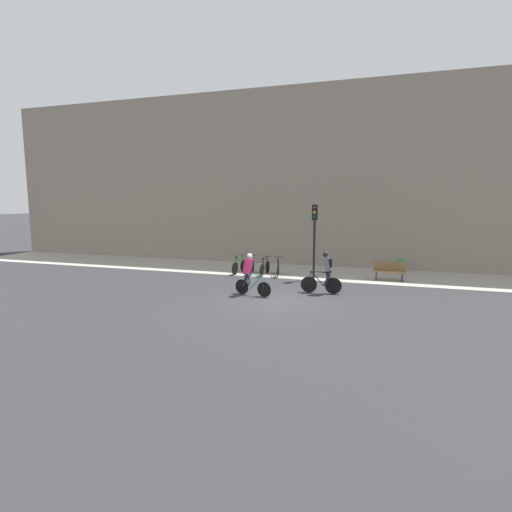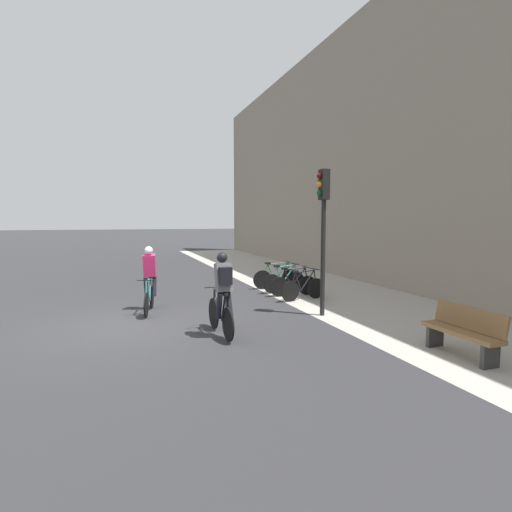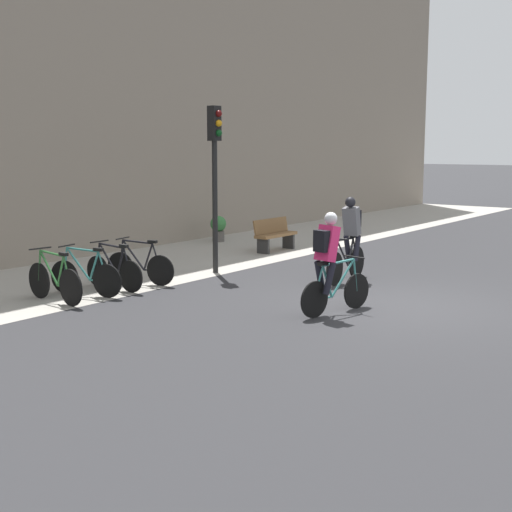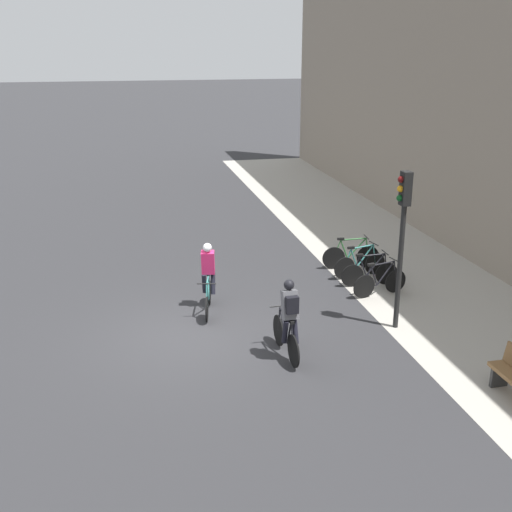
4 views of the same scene
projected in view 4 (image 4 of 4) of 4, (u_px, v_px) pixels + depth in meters
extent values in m
plane|color=#2B2B2D|center=(191.00, 335.00, 14.74)|extent=(200.00, 200.00, 0.00)
cube|color=#A39E93|center=(458.00, 309.00, 16.13)|extent=(44.00, 4.50, 0.01)
cylinder|color=black|center=(207.00, 309.00, 15.37)|extent=(0.62, 0.17, 0.63)
cylinder|color=black|center=(210.00, 293.00, 16.38)|extent=(0.62, 0.17, 0.63)
cylinder|color=teal|center=(208.00, 293.00, 15.62)|extent=(0.58, 0.16, 0.62)
cylinder|color=teal|center=(209.00, 287.00, 16.00)|extent=(0.27, 0.10, 0.58)
cylinder|color=teal|center=(208.00, 280.00, 15.64)|extent=(0.78, 0.20, 0.07)
cylinder|color=teal|center=(209.00, 296.00, 16.18)|extent=(0.43, 0.12, 0.05)
cylinder|color=teal|center=(209.00, 284.00, 16.20)|extent=(0.22, 0.08, 0.56)
cylinder|color=teal|center=(207.00, 297.00, 15.31)|extent=(0.13, 0.06, 0.59)
cylinder|color=black|center=(206.00, 284.00, 15.25)|extent=(0.12, 0.46, 0.03)
cube|color=black|center=(209.00, 273.00, 16.01)|extent=(0.21, 0.12, 0.06)
cube|color=#E52866|center=(208.00, 262.00, 15.81)|extent=(0.38, 0.38, 0.63)
sphere|color=silver|center=(207.00, 248.00, 15.60)|extent=(0.26, 0.26, 0.22)
cylinder|color=black|center=(204.00, 283.00, 16.04)|extent=(0.29, 0.17, 0.56)
cylinder|color=black|center=(213.00, 283.00, 16.04)|extent=(0.26, 0.16, 0.56)
cube|color=black|center=(208.00, 259.00, 15.92)|extent=(0.19, 0.28, 0.36)
cylinder|color=black|center=(278.00, 330.00, 14.16)|extent=(0.70, 0.07, 0.70)
cylinder|color=black|center=(294.00, 351.00, 13.22)|extent=(0.70, 0.07, 0.70)
cylinder|color=black|center=(284.00, 325.00, 13.75)|extent=(0.57, 0.07, 0.62)
cylinder|color=black|center=(289.00, 333.00, 13.41)|extent=(0.27, 0.05, 0.58)
cylinder|color=black|center=(285.00, 315.00, 13.56)|extent=(0.77, 0.08, 0.07)
cylinder|color=black|center=(290.00, 347.00, 13.41)|extent=(0.42, 0.05, 0.05)
cylinder|color=black|center=(292.00, 337.00, 13.22)|extent=(0.22, 0.04, 0.56)
cylinder|color=black|center=(279.00, 319.00, 14.03)|extent=(0.12, 0.04, 0.59)
cylinder|color=black|center=(280.00, 306.00, 13.89)|extent=(0.05, 0.46, 0.03)
cube|color=black|center=(291.00, 321.00, 13.20)|extent=(0.20, 0.09, 0.06)
cube|color=#5B5B60|center=(290.00, 305.00, 13.19)|extent=(0.34, 0.34, 0.63)
sphere|color=black|center=(289.00, 285.00, 13.13)|extent=(0.23, 0.23, 0.22)
cylinder|color=black|center=(295.00, 330.00, 13.35)|extent=(0.28, 0.12, 0.56)
cylinder|color=black|center=(285.00, 332.00, 13.30)|extent=(0.25, 0.12, 0.56)
cube|color=black|center=(292.00, 305.00, 13.04)|extent=(0.15, 0.27, 0.36)
cylinder|color=black|center=(368.00, 257.00, 19.01)|extent=(0.10, 0.68, 0.68)
cylinder|color=black|center=(334.00, 258.00, 18.88)|extent=(0.10, 0.68, 0.68)
cylinder|color=#2D6B33|center=(357.00, 248.00, 18.88)|extent=(0.09, 0.57, 0.62)
cylinder|color=#2D6B33|center=(344.00, 249.00, 18.84)|extent=(0.06, 0.27, 0.58)
cylinder|color=#2D6B33|center=(353.00, 239.00, 18.77)|extent=(0.11, 0.77, 0.07)
cylinder|color=#2D6B33|center=(341.00, 258.00, 18.91)|extent=(0.07, 0.42, 0.05)
cylinder|color=#2D6B33|center=(337.00, 249.00, 18.81)|extent=(0.05, 0.22, 0.56)
cylinder|color=#2D6B33|center=(367.00, 248.00, 18.91)|extent=(0.05, 0.12, 0.59)
cylinder|color=black|center=(366.00, 237.00, 18.80)|extent=(0.46, 0.07, 0.03)
cube|color=black|center=(341.00, 239.00, 18.72)|extent=(0.10, 0.21, 0.06)
cylinder|color=black|center=(375.00, 264.00, 18.47)|extent=(0.16, 0.64, 0.65)
cylinder|color=black|center=(344.00, 268.00, 18.08)|extent=(0.16, 0.64, 0.65)
cylinder|color=teal|center=(365.00, 256.00, 18.25)|extent=(0.15, 0.55, 0.62)
cylinder|color=teal|center=(354.00, 258.00, 18.11)|extent=(0.09, 0.26, 0.58)
cylinder|color=teal|center=(362.00, 247.00, 18.12)|extent=(0.18, 0.75, 0.07)
cylinder|color=teal|center=(351.00, 268.00, 18.16)|extent=(0.11, 0.41, 0.05)
cylinder|color=teal|center=(348.00, 259.00, 18.03)|extent=(0.07, 0.22, 0.56)
cylinder|color=teal|center=(374.00, 254.00, 18.36)|extent=(0.06, 0.12, 0.58)
cylinder|color=black|center=(374.00, 243.00, 18.24)|extent=(0.46, 0.12, 0.03)
cube|color=black|center=(351.00, 248.00, 17.97)|extent=(0.12, 0.21, 0.06)
cylinder|color=black|center=(386.00, 274.00, 17.70)|extent=(0.05, 0.64, 0.64)
cylinder|color=black|center=(352.00, 276.00, 17.52)|extent=(0.05, 0.64, 0.64)
cylinder|color=black|center=(375.00, 265.00, 17.55)|extent=(0.05, 0.54, 0.62)
cylinder|color=black|center=(363.00, 266.00, 17.49)|extent=(0.05, 0.26, 0.58)
cylinder|color=black|center=(372.00, 255.00, 17.44)|extent=(0.06, 0.73, 0.07)
cylinder|color=black|center=(359.00, 276.00, 17.56)|extent=(0.04, 0.40, 0.05)
cylinder|color=black|center=(356.00, 266.00, 17.45)|extent=(0.04, 0.21, 0.56)
cylinder|color=black|center=(386.00, 264.00, 17.60)|extent=(0.04, 0.12, 0.58)
cylinder|color=black|center=(385.00, 252.00, 17.49)|extent=(0.46, 0.04, 0.03)
cube|color=black|center=(360.00, 255.00, 17.37)|extent=(0.09, 0.20, 0.06)
cylinder|color=black|center=(395.00, 281.00, 17.13)|extent=(0.16, 0.63, 0.64)
cylinder|color=black|center=(364.00, 287.00, 16.75)|extent=(0.16, 0.63, 0.64)
cylinder|color=black|center=(386.00, 273.00, 16.91)|extent=(0.15, 0.54, 0.62)
cylinder|color=black|center=(374.00, 276.00, 16.77)|extent=(0.09, 0.26, 0.58)
cylinder|color=black|center=(383.00, 264.00, 16.78)|extent=(0.19, 0.73, 0.07)
cylinder|color=black|center=(370.00, 286.00, 16.83)|extent=(0.11, 0.40, 0.05)
cylinder|color=black|center=(368.00, 276.00, 16.69)|extent=(0.07, 0.21, 0.56)
cylinder|color=black|center=(395.00, 271.00, 17.02)|extent=(0.06, 0.12, 0.58)
cylinder|color=black|center=(395.00, 260.00, 16.90)|extent=(0.46, 0.12, 0.03)
cube|color=black|center=(371.00, 265.00, 16.63)|extent=(0.12, 0.21, 0.06)
cylinder|color=black|center=(401.00, 252.00, 14.56)|extent=(0.12, 0.12, 3.72)
cube|color=black|center=(406.00, 189.00, 14.09)|extent=(0.26, 0.20, 0.76)
sphere|color=#590C0C|center=(401.00, 179.00, 13.99)|extent=(0.15, 0.15, 0.15)
sphere|color=orange|center=(400.00, 189.00, 14.06)|extent=(0.15, 0.15, 0.15)
sphere|color=#0C4719|center=(400.00, 198.00, 14.13)|extent=(0.15, 0.15, 0.15)
cube|color=#2D2D2D|center=(499.00, 376.00, 12.48)|extent=(0.08, 0.36, 0.45)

